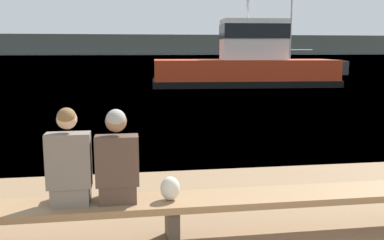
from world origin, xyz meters
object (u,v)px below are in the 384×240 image
(bench_main, at_px, (172,207))
(person_left, at_px, (69,163))
(shopping_bag, at_px, (170,188))
(person_right, at_px, (117,162))
(tugboat_red, at_px, (246,65))
(moored_sailboat, at_px, (294,68))

(bench_main, xyz_separation_m, person_left, (-1.05, 0.00, 0.52))
(shopping_bag, bearing_deg, bench_main, 52.78)
(bench_main, distance_m, person_right, 0.77)
(bench_main, xyz_separation_m, person_right, (-0.57, 0.00, 0.52))
(person_right, relative_size, tugboat_red, 0.09)
(bench_main, bearing_deg, shopping_bag, -127.22)
(person_left, relative_size, person_right, 1.03)
(bench_main, height_order, person_left, person_left)
(person_left, xyz_separation_m, shopping_bag, (1.03, -0.03, -0.31))
(bench_main, bearing_deg, person_right, 179.87)
(shopping_bag, relative_size, moored_sailboat, 0.03)
(shopping_bag, bearing_deg, moored_sailboat, 65.66)
(person_right, height_order, shopping_bag, person_right)
(bench_main, distance_m, tugboat_red, 20.38)
(shopping_bag, height_order, moored_sailboat, moored_sailboat)
(bench_main, height_order, person_right, person_right)
(person_right, xyz_separation_m, tugboat_red, (6.88, 19.36, 0.25))
(person_right, relative_size, shopping_bag, 3.86)
(tugboat_red, xyz_separation_m, moored_sailboat, (6.81, 9.66, -0.59))
(tugboat_red, bearing_deg, moored_sailboat, -31.46)
(bench_main, relative_size, shopping_bag, 26.31)
(person_left, xyz_separation_m, moored_sailboat, (14.17, 29.02, -0.34))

